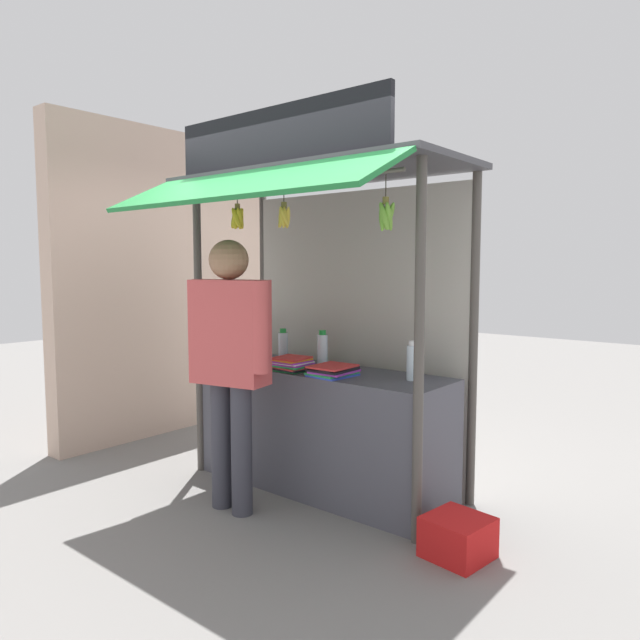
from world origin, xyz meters
name	(u,v)px	position (x,y,z in m)	size (l,w,h in m)	color
ground_plane	(320,488)	(0.00, 0.00, 0.00)	(20.00, 20.00, 0.00)	slate
stall_counter	(320,429)	(0.00, 0.00, 0.43)	(1.93, 0.59, 0.87)	#4C4C56
stall_structure	(328,272)	(0.00, 0.09, 1.55)	(2.13, 1.44, 2.59)	#4C4742
water_bottle_right	(242,343)	(-0.81, 0.00, 0.99)	(0.07, 0.07, 0.25)	silver
water_bottle_far_right	(283,347)	(-0.38, 0.02, 0.99)	(0.07, 0.07, 0.26)	silver
water_bottle_far_left	(262,344)	(-0.61, 0.03, 0.99)	(0.07, 0.07, 0.27)	silver
water_bottle_mid_right	(255,337)	(-0.88, 0.22, 1.01)	(0.09, 0.09, 0.31)	silver
water_bottle_front_left	(322,351)	(-0.01, 0.04, 1.00)	(0.08, 0.08, 0.27)	silver
water_bottle_back_right	(412,362)	(0.71, 0.06, 0.99)	(0.07, 0.07, 0.25)	silver
magazine_stack_front_right	(333,371)	(0.23, -0.15, 0.91)	(0.28, 0.31, 0.07)	blue
magazine_stack_back_left	(292,364)	(-0.11, -0.17, 0.92)	(0.25, 0.26, 0.10)	green
magazine_stack_rear_center	(239,360)	(-0.63, -0.20, 0.90)	(0.20, 0.30, 0.06)	black
banana_bunch_inner_right	(238,218)	(-0.41, -0.40, 1.92)	(0.11, 0.11, 0.26)	#332D23
banana_bunch_inner_left	(386,216)	(0.80, -0.39, 1.88)	(0.10, 0.10, 0.32)	#332D23
banana_bunch_rightmost	(284,217)	(0.03, -0.40, 1.91)	(0.10, 0.10, 0.27)	#332D23
vendor_person	(230,350)	(-0.20, -0.66, 1.06)	(0.67, 0.31, 1.76)	#383842
plastic_crate	(458,537)	(1.23, -0.31, 0.11)	(0.32, 0.32, 0.22)	red
neighbour_wall	(169,283)	(-2.13, 0.30, 1.43)	(0.20, 2.40, 2.86)	#CEAD98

